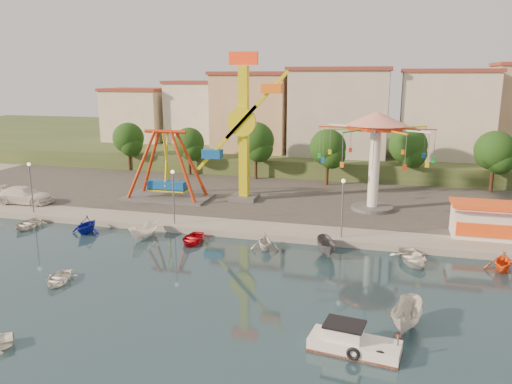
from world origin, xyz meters
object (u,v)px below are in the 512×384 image
(cabin_motorboat, at_px, (352,344))
(wave_swinger, at_px, (376,139))
(rowboat_a, at_px, (58,279))
(kamikaze_tower, at_px, (246,132))
(van, at_px, (24,195))
(skiff, at_px, (407,316))
(pirate_ship_ride, at_px, (167,166))

(cabin_motorboat, bearing_deg, wave_swinger, 97.81)
(wave_swinger, bearing_deg, rowboat_a, -130.99)
(kamikaze_tower, distance_m, cabin_motorboat, 32.75)
(wave_swinger, bearing_deg, van, -168.95)
(skiff, bearing_deg, wave_swinger, 109.97)
(pirate_ship_ride, relative_size, kamikaze_tower, 0.61)
(kamikaze_tower, xyz_separation_m, wave_swinger, (14.05, -0.37, -0.27))
(kamikaze_tower, height_order, cabin_motorboat, kamikaze_tower)
(wave_swinger, distance_m, rowboat_a, 33.10)
(pirate_ship_ride, xyz_separation_m, rowboat_a, (2.07, -23.11, -4.07))
(cabin_motorboat, bearing_deg, kamikaze_tower, 124.06)
(skiff, bearing_deg, van, 169.93)
(rowboat_a, bearing_deg, pirate_ship_ride, 81.62)
(skiff, xyz_separation_m, van, (-40.75, 17.34, 0.73))
(pirate_ship_ride, relative_size, van, 1.56)
(van, bearing_deg, rowboat_a, -140.46)
(rowboat_a, bearing_deg, wave_swinger, 35.50)
(kamikaze_tower, bearing_deg, van, -161.91)
(cabin_motorboat, bearing_deg, pirate_ship_ride, 138.44)
(pirate_ship_ride, relative_size, cabin_motorboat, 1.98)
(wave_swinger, bearing_deg, cabin_motorboat, -89.79)
(skiff, bearing_deg, cabin_motorboat, -118.07)
(cabin_motorboat, relative_size, van, 0.78)
(pirate_ship_ride, bearing_deg, kamikaze_tower, 9.48)
(kamikaze_tower, distance_m, van, 25.85)
(rowboat_a, bearing_deg, cabin_motorboat, -23.67)
(rowboat_a, xyz_separation_m, skiff, (24.11, -0.44, 0.48))
(rowboat_a, height_order, skiff, skiff)
(cabin_motorboat, relative_size, rowboat_a, 1.63)
(rowboat_a, distance_m, skiff, 24.12)
(van, bearing_deg, cabin_motorboat, -123.70)
(kamikaze_tower, bearing_deg, pirate_ship_ride, -170.52)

